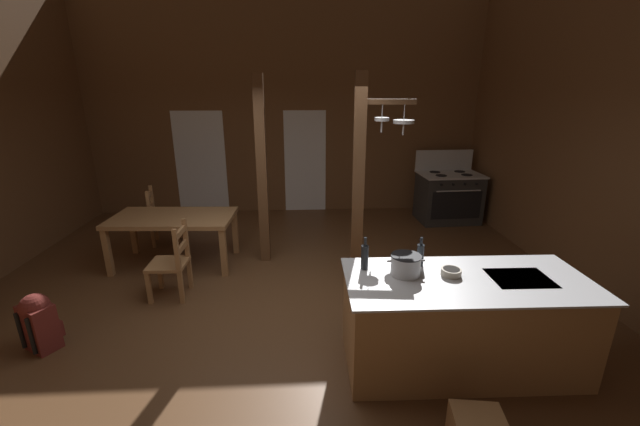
{
  "coord_description": "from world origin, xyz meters",
  "views": [
    {
      "loc": [
        0.27,
        -3.86,
        2.5
      ],
      "look_at": [
        0.5,
        0.57,
        1.06
      ],
      "focal_mm": 21.9,
      "sensor_mm": 36.0,
      "label": 1
    }
  ],
  "objects_px": {
    "bottle_short_on_counter": "(420,254)",
    "ladderback_chair_near_window": "(161,217)",
    "stove_range": "(448,196)",
    "kitchen_island": "(462,322)",
    "backpack": "(38,320)",
    "dining_table": "(173,222)",
    "ladderback_chair_by_post": "(172,262)",
    "stockpot_on_counter": "(406,265)",
    "bottle_tall_on_counter": "(365,257)",
    "mixing_bowl_on_counter": "(451,272)"
  },
  "relations": [
    {
      "from": "stockpot_on_counter",
      "to": "bottle_tall_on_counter",
      "type": "relative_size",
      "value": 1.1
    },
    {
      "from": "bottle_tall_on_counter",
      "to": "kitchen_island",
      "type": "bearing_deg",
      "value": -15.66
    },
    {
      "from": "ladderback_chair_by_post",
      "to": "backpack",
      "type": "height_order",
      "value": "ladderback_chair_by_post"
    },
    {
      "from": "dining_table",
      "to": "backpack",
      "type": "distance_m",
      "value": 2.1
    },
    {
      "from": "kitchen_island",
      "to": "stove_range",
      "type": "relative_size",
      "value": 1.65
    },
    {
      "from": "kitchen_island",
      "to": "stove_range",
      "type": "height_order",
      "value": "stove_range"
    },
    {
      "from": "ladderback_chair_by_post",
      "to": "backpack",
      "type": "relative_size",
      "value": 1.59
    },
    {
      "from": "dining_table",
      "to": "backpack",
      "type": "bearing_deg",
      "value": -111.76
    },
    {
      "from": "kitchen_island",
      "to": "bottle_tall_on_counter",
      "type": "bearing_deg",
      "value": 164.34
    },
    {
      "from": "stove_range",
      "to": "stockpot_on_counter",
      "type": "distance_m",
      "value": 4.42
    },
    {
      "from": "bottle_short_on_counter",
      "to": "ladderback_chair_near_window",
      "type": "bearing_deg",
      "value": 139.61
    },
    {
      "from": "stove_range",
      "to": "ladderback_chair_by_post",
      "type": "xyz_separation_m",
      "value": [
        -4.42,
        -2.65,
        -0.03
      ]
    },
    {
      "from": "stove_range",
      "to": "stockpot_on_counter",
      "type": "height_order",
      "value": "stove_range"
    },
    {
      "from": "bottle_short_on_counter",
      "to": "stockpot_on_counter",
      "type": "bearing_deg",
      "value": -136.15
    },
    {
      "from": "backpack",
      "to": "ladderback_chair_by_post",
      "type": "bearing_deg",
      "value": 44.03
    },
    {
      "from": "stove_range",
      "to": "bottle_tall_on_counter",
      "type": "height_order",
      "value": "stove_range"
    },
    {
      "from": "kitchen_island",
      "to": "mixing_bowl_on_counter",
      "type": "height_order",
      "value": "mixing_bowl_on_counter"
    },
    {
      "from": "bottle_tall_on_counter",
      "to": "dining_table",
      "type": "bearing_deg",
      "value": 138.79
    },
    {
      "from": "ladderback_chair_by_post",
      "to": "bottle_tall_on_counter",
      "type": "xyz_separation_m",
      "value": [
        2.16,
        -1.17,
        0.56
      ]
    },
    {
      "from": "kitchen_island",
      "to": "ladderback_chair_by_post",
      "type": "bearing_deg",
      "value": 155.02
    },
    {
      "from": "stove_range",
      "to": "bottle_short_on_counter",
      "type": "relative_size",
      "value": 4.64
    },
    {
      "from": "backpack",
      "to": "bottle_tall_on_counter",
      "type": "bearing_deg",
      "value": -3.43
    },
    {
      "from": "bottle_tall_on_counter",
      "to": "ladderback_chair_by_post",
      "type": "bearing_deg",
      "value": 151.57
    },
    {
      "from": "dining_table",
      "to": "bottle_tall_on_counter",
      "type": "distance_m",
      "value": 3.22
    },
    {
      "from": "ladderback_chair_near_window",
      "to": "ladderback_chair_by_post",
      "type": "relative_size",
      "value": 1.0
    },
    {
      "from": "ladderback_chair_by_post",
      "to": "backpack",
      "type": "distance_m",
      "value": 1.42
    },
    {
      "from": "stove_range",
      "to": "dining_table",
      "type": "xyz_separation_m",
      "value": [
        -4.67,
        -1.71,
        0.17
      ]
    },
    {
      "from": "ladderback_chair_near_window",
      "to": "backpack",
      "type": "bearing_deg",
      "value": -96.3
    },
    {
      "from": "kitchen_island",
      "to": "dining_table",
      "type": "height_order",
      "value": "kitchen_island"
    },
    {
      "from": "stove_range",
      "to": "backpack",
      "type": "bearing_deg",
      "value": -146.25
    },
    {
      "from": "bottle_tall_on_counter",
      "to": "bottle_short_on_counter",
      "type": "xyz_separation_m",
      "value": [
        0.53,
        0.04,
        -0.01
      ]
    },
    {
      "from": "ladderback_chair_near_window",
      "to": "ladderback_chair_by_post",
      "type": "distance_m",
      "value": 1.91
    },
    {
      "from": "dining_table",
      "to": "ladderback_chair_by_post",
      "type": "bearing_deg",
      "value": -75.24
    },
    {
      "from": "backpack",
      "to": "stockpot_on_counter",
      "type": "height_order",
      "value": "stockpot_on_counter"
    },
    {
      "from": "ladderback_chair_near_window",
      "to": "stove_range",
      "type": "bearing_deg",
      "value": 9.74
    },
    {
      "from": "dining_table",
      "to": "mixing_bowl_on_counter",
      "type": "distance_m",
      "value": 3.91
    },
    {
      "from": "stove_range",
      "to": "bottle_short_on_counter",
      "type": "xyz_separation_m",
      "value": [
        -1.72,
        -3.78,
        0.52
      ]
    },
    {
      "from": "backpack",
      "to": "mixing_bowl_on_counter",
      "type": "height_order",
      "value": "mixing_bowl_on_counter"
    },
    {
      "from": "mixing_bowl_on_counter",
      "to": "bottle_short_on_counter",
      "type": "height_order",
      "value": "bottle_short_on_counter"
    },
    {
      "from": "stove_range",
      "to": "ladderback_chair_by_post",
      "type": "relative_size",
      "value": 1.39
    },
    {
      "from": "backpack",
      "to": "stove_range",
      "type": "bearing_deg",
      "value": 33.75
    },
    {
      "from": "stove_range",
      "to": "ladderback_chair_near_window",
      "type": "height_order",
      "value": "stove_range"
    },
    {
      "from": "stockpot_on_counter",
      "to": "bottle_tall_on_counter",
      "type": "distance_m",
      "value": 0.38
    },
    {
      "from": "kitchen_island",
      "to": "ladderback_chair_by_post",
      "type": "distance_m",
      "value": 3.36
    },
    {
      "from": "kitchen_island",
      "to": "bottle_short_on_counter",
      "type": "height_order",
      "value": "bottle_short_on_counter"
    },
    {
      "from": "ladderback_chair_by_post",
      "to": "stockpot_on_counter",
      "type": "distance_m",
      "value": 2.88
    },
    {
      "from": "backpack",
      "to": "mixing_bowl_on_counter",
      "type": "xyz_separation_m",
      "value": [
        3.93,
        -0.36,
        0.6
      ]
    },
    {
      "from": "stove_range",
      "to": "dining_table",
      "type": "relative_size",
      "value": 0.76
    },
    {
      "from": "stove_range",
      "to": "kitchen_island",
      "type": "bearing_deg",
      "value": -108.71
    },
    {
      "from": "kitchen_island",
      "to": "ladderback_chair_by_post",
      "type": "xyz_separation_m",
      "value": [
        -3.04,
        1.42,
        0.01
      ]
    }
  ]
}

